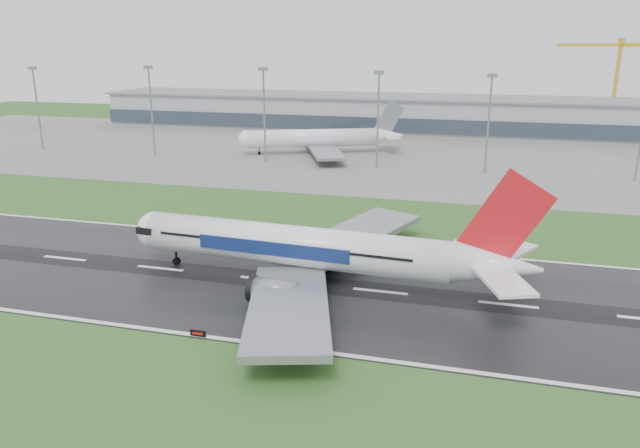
% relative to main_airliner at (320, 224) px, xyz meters
% --- Properties ---
extents(ground, '(520.00, 520.00, 0.00)m').
position_rel_main_airliner_xyz_m(ground, '(-29.53, -0.99, -10.42)').
color(ground, '#28521E').
rests_on(ground, ground).
extents(runway, '(400.00, 45.00, 0.10)m').
position_rel_main_airliner_xyz_m(runway, '(-29.53, -0.99, -10.37)').
color(runway, black).
rests_on(runway, ground).
extents(apron, '(400.00, 130.00, 0.08)m').
position_rel_main_airliner_xyz_m(apron, '(-29.53, 124.01, -10.38)').
color(apron, slate).
rests_on(apron, ground).
extents(terminal, '(240.00, 36.00, 15.00)m').
position_rel_main_airliner_xyz_m(terminal, '(-29.53, 184.01, -2.92)').
color(terminal, gray).
rests_on(terminal, ground).
extents(main_airliner, '(73.90, 70.78, 20.64)m').
position_rel_main_airliner_xyz_m(main_airliner, '(0.00, 0.00, 0.00)').
color(main_airliner, white).
rests_on(main_airliner, runway).
extents(parked_airliner, '(78.65, 76.37, 17.99)m').
position_rel_main_airliner_xyz_m(parked_airliner, '(-32.43, 118.80, -1.34)').
color(parked_airliner, white).
rests_on(parked_airliner, apron).
extents(tower_crane, '(39.32, 16.40, 40.87)m').
position_rel_main_airliner_xyz_m(tower_crane, '(79.04, 199.01, 10.01)').
color(tower_crane, gold).
rests_on(tower_crane, ground).
extents(runway_sign, '(2.31, 0.64, 1.04)m').
position_rel_main_airliner_xyz_m(runway_sign, '(-11.27, -23.07, -9.90)').
color(runway_sign, black).
rests_on(runway_sign, ground).
extents(floodmast_0, '(0.64, 0.64, 29.33)m').
position_rel_main_airliner_xyz_m(floodmast_0, '(-135.09, 99.01, 4.24)').
color(floodmast_0, gray).
rests_on(floodmast_0, ground).
extents(floodmast_1, '(0.64, 0.64, 30.15)m').
position_rel_main_airliner_xyz_m(floodmast_1, '(-87.85, 99.01, 4.65)').
color(floodmast_1, gray).
rests_on(floodmast_1, ground).
extents(floodmast_2, '(0.64, 0.64, 30.01)m').
position_rel_main_airliner_xyz_m(floodmast_2, '(-45.89, 99.01, 4.59)').
color(floodmast_2, gray).
rests_on(floodmast_2, ground).
extents(floodmast_3, '(0.64, 0.64, 29.36)m').
position_rel_main_airliner_xyz_m(floodmast_3, '(-7.61, 99.01, 4.26)').
color(floodmast_3, gray).
rests_on(floodmast_3, ground).
extents(floodmast_4, '(0.64, 0.64, 28.93)m').
position_rel_main_airliner_xyz_m(floodmast_4, '(26.30, 99.01, 4.05)').
color(floodmast_4, gray).
rests_on(floodmast_4, ground).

